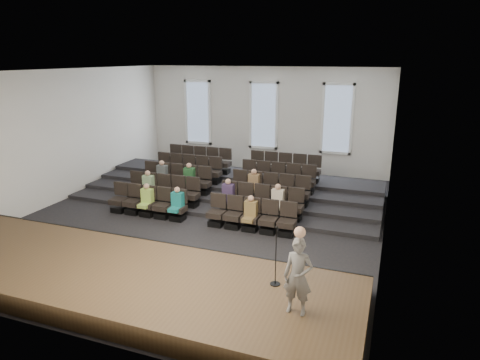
% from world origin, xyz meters
% --- Properties ---
extents(ground, '(14.00, 14.00, 0.00)m').
position_xyz_m(ground, '(0.00, 0.00, 0.00)').
color(ground, black).
rests_on(ground, ground).
extents(ceiling, '(12.00, 14.00, 0.02)m').
position_xyz_m(ceiling, '(0.00, 0.00, 5.01)').
color(ceiling, white).
rests_on(ceiling, ground).
extents(wall_back, '(12.00, 0.04, 5.00)m').
position_xyz_m(wall_back, '(0.00, 7.02, 2.50)').
color(wall_back, silver).
rests_on(wall_back, ground).
extents(wall_front, '(12.00, 0.04, 5.00)m').
position_xyz_m(wall_front, '(0.00, -7.02, 2.50)').
color(wall_front, silver).
rests_on(wall_front, ground).
extents(wall_left, '(0.04, 14.00, 5.00)m').
position_xyz_m(wall_left, '(-6.02, 0.00, 2.50)').
color(wall_left, silver).
rests_on(wall_left, ground).
extents(wall_right, '(0.04, 14.00, 5.00)m').
position_xyz_m(wall_right, '(6.02, 0.00, 2.50)').
color(wall_right, silver).
rests_on(wall_right, ground).
extents(stage, '(11.80, 3.60, 0.50)m').
position_xyz_m(stage, '(0.00, -5.10, 0.25)').
color(stage, '#44311D').
rests_on(stage, ground).
extents(stage_lip, '(11.80, 0.06, 0.52)m').
position_xyz_m(stage_lip, '(0.00, -3.33, 0.25)').
color(stage_lip, black).
rests_on(stage_lip, ground).
extents(risers, '(11.80, 4.80, 0.60)m').
position_xyz_m(risers, '(0.00, 3.17, 0.20)').
color(risers, black).
rests_on(risers, ground).
extents(seating_rows, '(6.80, 4.70, 1.67)m').
position_xyz_m(seating_rows, '(-0.00, 1.54, 0.68)').
color(seating_rows, black).
rests_on(seating_rows, ground).
extents(windows, '(8.44, 0.10, 3.24)m').
position_xyz_m(windows, '(0.00, 6.95, 2.70)').
color(windows, white).
rests_on(windows, wall_back).
extents(audience, '(5.45, 2.64, 1.10)m').
position_xyz_m(audience, '(-0.28, 0.45, 0.83)').
color(audience, '#A3CC51').
rests_on(audience, seating_rows).
extents(speaker, '(0.60, 0.40, 1.60)m').
position_xyz_m(speaker, '(4.54, -5.37, 1.30)').
color(speaker, '#5F5C5A').
rests_on(speaker, stage).
extents(mic_stand, '(0.24, 0.24, 1.41)m').
position_xyz_m(mic_stand, '(3.83, -4.46, 0.92)').
color(mic_stand, black).
rests_on(mic_stand, stage).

